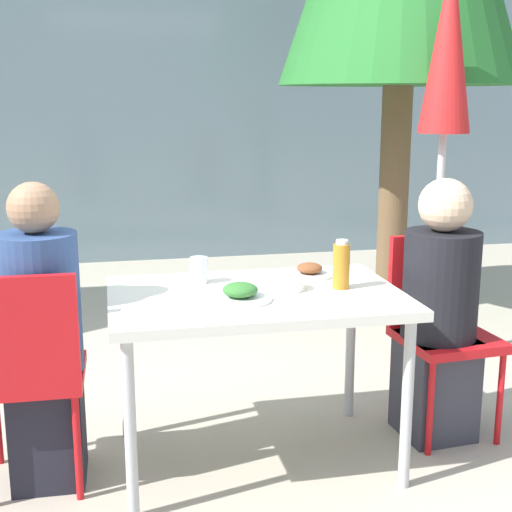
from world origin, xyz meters
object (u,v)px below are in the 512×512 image
(chair_right, at_px, (439,317))
(person_right, at_px, (439,316))
(chair_left, at_px, (27,364))
(closed_umbrella, at_px, (447,74))
(drinking_cup, at_px, (199,270))
(person_left, at_px, (43,344))
(bottle, at_px, (341,265))
(salad_bowl, at_px, (285,284))

(chair_right, relative_size, person_right, 0.76)
(chair_left, bearing_deg, closed_umbrella, 26.66)
(person_right, relative_size, drinking_cup, 10.54)
(chair_left, xyz_separation_m, person_left, (0.05, 0.08, 0.05))
(chair_right, distance_m, closed_umbrella, 1.40)
(chair_left, relative_size, closed_umbrella, 0.39)
(person_left, height_order, drinking_cup, person_left)
(chair_left, height_order, closed_umbrella, closed_umbrella)
(person_right, height_order, bottle, person_right)
(bottle, bearing_deg, person_left, 178.96)
(salad_bowl, bearing_deg, drinking_cup, 152.03)
(person_right, bearing_deg, chair_right, -122.03)
(person_left, xyz_separation_m, chair_right, (1.71, 0.14, -0.05))
(person_left, xyz_separation_m, person_right, (1.66, 0.05, -0.01))
(drinking_cup, bearing_deg, bottle, -20.24)
(person_left, height_order, closed_umbrella, closed_umbrella)
(closed_umbrella, relative_size, salad_bowl, 14.32)
(person_right, distance_m, salad_bowl, 0.73)
(chair_left, xyz_separation_m, person_right, (1.71, 0.13, 0.03))
(person_left, distance_m, salad_bowl, 0.98)
(chair_left, bearing_deg, person_right, 5.50)
(chair_left, distance_m, closed_umbrella, 2.59)
(bottle, bearing_deg, person_right, 8.76)
(chair_right, height_order, person_right, person_right)
(chair_left, distance_m, person_right, 1.72)
(chair_left, relative_size, person_left, 0.74)
(chair_right, xyz_separation_m, drinking_cup, (-1.08, 0.05, 0.26))
(person_right, relative_size, bottle, 5.75)
(drinking_cup, distance_m, salad_bowl, 0.37)
(closed_umbrella, bearing_deg, bottle, -132.90)
(person_left, xyz_separation_m, bottle, (1.18, -0.02, 0.26))
(person_left, relative_size, person_right, 1.03)
(person_right, distance_m, closed_umbrella, 1.44)
(chair_left, bearing_deg, person_left, 57.97)
(chair_left, bearing_deg, salad_bowl, 6.05)
(chair_right, height_order, drinking_cup, chair_right)
(chair_left, xyz_separation_m, drinking_cup, (0.68, 0.26, 0.26))
(chair_right, height_order, bottle, bottle)
(closed_umbrella, xyz_separation_m, bottle, (-0.89, -0.96, -0.79))
(chair_left, xyz_separation_m, salad_bowl, (1.01, 0.09, 0.23))
(closed_umbrella, bearing_deg, person_left, -155.69)
(closed_umbrella, xyz_separation_m, drinking_cup, (-1.44, -0.75, -0.83))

